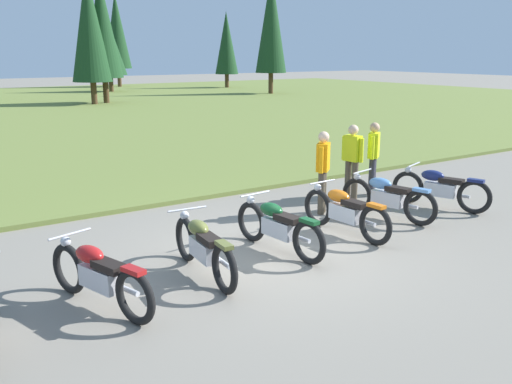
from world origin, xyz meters
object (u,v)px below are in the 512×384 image
(motorcycle_olive, at_px, (203,247))
(motorcycle_british_green, at_px, (278,226))
(motorcycle_red, at_px, (99,275))
(motorcycle_navy, at_px, (440,188))
(rider_near_row_end, at_px, (323,167))
(rider_with_back_turned, at_px, (352,158))
(motorcycle_orange, at_px, (345,211))
(motorcycle_sky_blue, at_px, (387,197))
(rider_checking_bike, at_px, (373,155))

(motorcycle_olive, distance_m, motorcycle_british_green, 1.50)
(motorcycle_red, xyz_separation_m, motorcycle_olive, (1.60, 0.20, 0.00))
(motorcycle_navy, relative_size, rider_near_row_end, 1.21)
(motorcycle_british_green, height_order, rider_with_back_turned, rider_with_back_turned)
(motorcycle_orange, xyz_separation_m, motorcycle_sky_blue, (1.38, 0.30, 0.00))
(motorcycle_british_green, height_order, motorcycle_navy, same)
(motorcycle_navy, distance_m, rider_checking_bike, 1.68)
(rider_checking_bike, distance_m, rider_with_back_turned, 0.68)
(motorcycle_red, height_order, motorcycle_orange, same)
(motorcycle_navy, bearing_deg, motorcycle_olive, -175.17)
(motorcycle_red, relative_size, motorcycle_orange, 0.97)
(motorcycle_navy, xyz_separation_m, rider_checking_bike, (-0.41, 1.54, 0.51))
(motorcycle_british_green, relative_size, rider_with_back_turned, 1.26)
(motorcycle_british_green, bearing_deg, motorcycle_orange, 2.47)
(rider_near_row_end, bearing_deg, rider_with_back_turned, 20.34)
(rider_near_row_end, bearing_deg, motorcycle_navy, -24.81)
(motorcycle_british_green, xyz_separation_m, rider_with_back_turned, (3.26, 1.79, 0.51))
(motorcycle_british_green, relative_size, motorcycle_sky_blue, 1.01)
(motorcycle_red, height_order, motorcycle_navy, same)
(motorcycle_british_green, bearing_deg, rider_near_row_end, 33.11)
(motorcycle_british_green, relative_size, motorcycle_orange, 1.00)
(motorcycle_sky_blue, distance_m, rider_with_back_turned, 1.55)
(rider_with_back_turned, height_order, rider_near_row_end, same)
(motorcycle_red, height_order, rider_near_row_end, rider_near_row_end)
(motorcycle_red, height_order, motorcycle_sky_blue, same)
(motorcycle_orange, xyz_separation_m, rider_checking_bike, (2.43, 1.76, 0.51))
(motorcycle_navy, bearing_deg, rider_with_back_turned, 125.76)
(motorcycle_red, relative_size, motorcycle_olive, 0.97)
(motorcycle_british_green, bearing_deg, rider_with_back_turned, 28.72)
(rider_with_back_turned, distance_m, rider_near_row_end, 1.29)
(motorcycle_navy, height_order, rider_checking_bike, rider_checking_bike)
(motorcycle_sky_blue, bearing_deg, motorcycle_olive, -172.46)
(motorcycle_olive, distance_m, motorcycle_orange, 3.01)
(motorcycle_british_green, distance_m, rider_with_back_turned, 3.75)
(motorcycle_olive, relative_size, motorcycle_british_green, 1.00)
(motorcycle_olive, xyz_separation_m, motorcycle_orange, (2.99, 0.28, 0.00))
(motorcycle_orange, bearing_deg, motorcycle_red, -174.02)
(motorcycle_sky_blue, height_order, rider_near_row_end, rider_near_row_end)
(rider_checking_bike, bearing_deg, motorcycle_red, -162.32)
(motorcycle_sky_blue, bearing_deg, motorcycle_navy, -3.39)
(motorcycle_olive, distance_m, motorcycle_navy, 5.85)
(motorcycle_sky_blue, xyz_separation_m, rider_near_row_end, (-0.83, 0.97, 0.51))
(motorcycle_orange, bearing_deg, motorcycle_navy, 4.33)
(motorcycle_navy, xyz_separation_m, rider_near_row_end, (-2.29, 1.06, 0.51))
(motorcycle_red, bearing_deg, motorcycle_sky_blue, 7.46)
(motorcycle_orange, height_order, motorcycle_navy, same)
(motorcycle_olive, distance_m, rider_with_back_turned, 5.17)
(motorcycle_olive, xyz_separation_m, motorcycle_sky_blue, (4.37, 0.58, 0.00))
(rider_with_back_turned, bearing_deg, motorcycle_british_green, -151.28)
(rider_checking_bike, height_order, rider_near_row_end, same)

